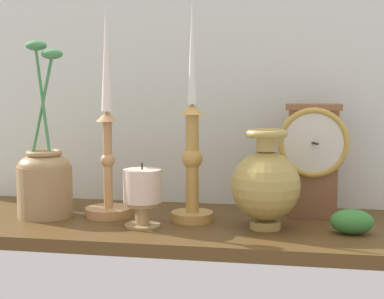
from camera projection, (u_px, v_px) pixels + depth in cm
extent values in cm
cube|color=#52391A|center=(176.00, 226.00, 117.21)|extent=(100.00, 36.00, 2.40)
cube|color=silver|center=(193.00, 57.00, 131.59)|extent=(120.00, 2.00, 65.00)
cube|color=brown|center=(313.00, 163.00, 119.90)|extent=(9.69, 5.59, 21.42)
cube|color=brown|center=(314.00, 107.00, 118.65)|extent=(10.85, 6.26, 1.20)
torus|color=gold|center=(313.00, 143.00, 116.29)|extent=(13.83, 1.26, 13.83)
cylinder|color=silver|center=(313.00, 143.00, 116.19)|extent=(11.57, 0.40, 11.57)
cube|color=black|center=(313.00, 143.00, 115.90)|extent=(1.99, 4.36, 0.30)
cylinder|color=tan|center=(109.00, 212.00, 120.47)|extent=(9.41, 9.41, 1.80)
cylinder|color=tan|center=(108.00, 165.00, 119.42)|extent=(1.82, 1.82, 17.38)
sphere|color=tan|center=(108.00, 160.00, 119.32)|extent=(2.92, 2.92, 2.92)
cone|color=tan|center=(107.00, 116.00, 118.35)|extent=(4.47, 4.47, 2.00)
cone|color=white|center=(106.00, 59.00, 117.12)|extent=(2.21, 2.21, 20.50)
cylinder|color=#BC9044|center=(192.00, 216.00, 116.41)|extent=(8.19, 8.19, 1.80)
cylinder|color=#BC9044|center=(192.00, 163.00, 115.27)|extent=(2.53, 2.53, 18.98)
sphere|color=#BC9044|center=(192.00, 159.00, 115.17)|extent=(4.05, 4.05, 4.05)
cone|color=#BC9044|center=(192.00, 109.00, 114.12)|extent=(4.93, 4.93, 2.00)
cone|color=white|center=(192.00, 51.00, 112.92)|extent=(1.85, 1.85, 19.91)
cylinder|color=#AE9649|center=(265.00, 224.00, 110.22)|extent=(5.75, 5.75, 1.60)
sphere|color=#AE9649|center=(266.00, 186.00, 109.43)|extent=(12.77, 12.77, 12.77)
cylinder|color=#AE9649|center=(266.00, 142.00, 108.55)|extent=(3.58, 3.58, 3.25)
torus|color=#AE9649|center=(266.00, 133.00, 108.37)|extent=(7.80, 7.80, 1.41)
cylinder|color=#A08053|center=(45.00, 191.00, 120.03)|extent=(10.96, 10.96, 10.25)
ellipsoid|color=#A08053|center=(44.00, 166.00, 119.47)|extent=(10.41, 10.41, 5.21)
torus|color=#A08053|center=(44.00, 153.00, 119.18)|extent=(7.11, 7.11, 1.08)
cylinder|color=#42894D|center=(42.00, 100.00, 118.02)|extent=(3.87, 2.55, 21.03)
ellipsoid|color=#42894D|center=(35.00, 45.00, 118.10)|extent=(4.40, 2.80, 2.00)
cylinder|color=#42894D|center=(43.00, 104.00, 118.11)|extent=(4.91, 0.98, 19.13)
ellipsoid|color=#42894D|center=(52.00, 54.00, 116.83)|extent=(4.40, 2.80, 2.00)
cylinder|color=tan|center=(142.00, 215.00, 111.94)|extent=(2.69, 2.69, 4.19)
cylinder|color=tan|center=(143.00, 224.00, 112.13)|extent=(6.73, 6.73, 0.80)
cylinder|color=tan|center=(142.00, 204.00, 111.71)|extent=(6.05, 6.05, 0.60)
cylinder|color=beige|center=(142.00, 186.00, 111.33)|extent=(7.08, 7.08, 6.17)
cylinder|color=black|center=(142.00, 166.00, 110.93)|extent=(0.30, 0.30, 1.20)
ellipsoid|color=#387D34|center=(352.00, 222.00, 106.26)|extent=(7.72, 5.41, 4.44)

